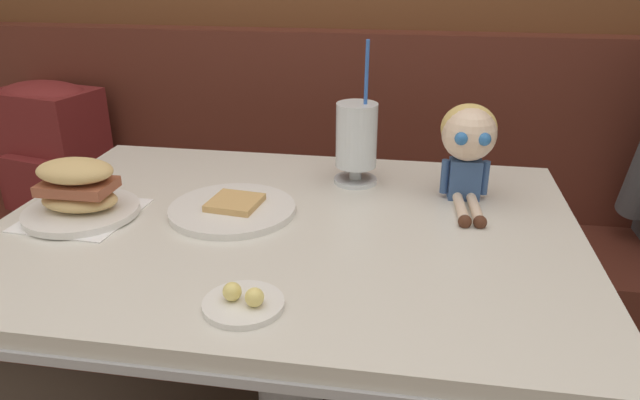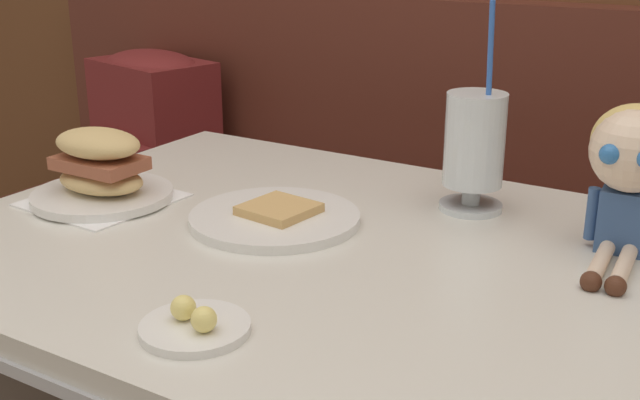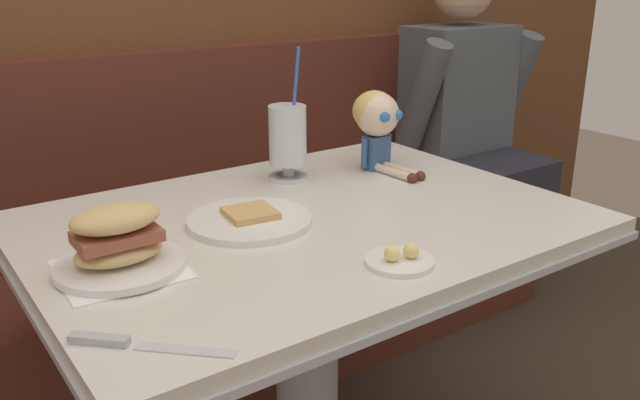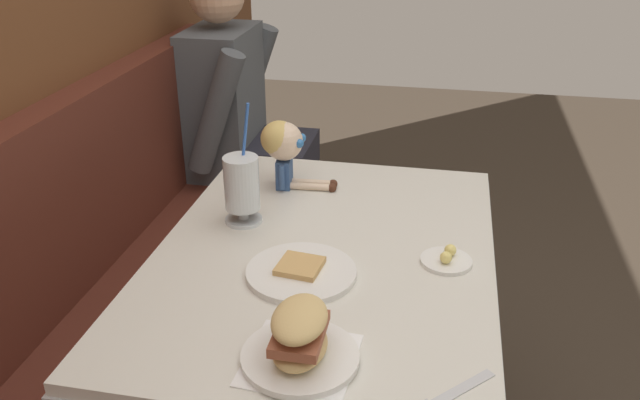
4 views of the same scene
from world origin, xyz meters
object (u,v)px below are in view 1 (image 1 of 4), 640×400
at_px(toast_plate, 233,209).
at_px(seated_doll, 469,139).
at_px(milkshake_glass, 356,139).
at_px(sandwich_plate, 79,194).
at_px(backpack, 51,145).
at_px(butter_saucer, 244,302).

distance_m(toast_plate, seated_doll, 0.49).
bearing_deg(milkshake_glass, toast_plate, -137.55).
bearing_deg(toast_plate, sandwich_plate, -167.65).
xyz_separation_m(seated_doll, backpack, (-1.23, 0.42, -0.21)).
xyz_separation_m(sandwich_plate, seated_doll, (0.74, 0.21, 0.08)).
height_order(butter_saucer, backpack, backpack).
bearing_deg(butter_saucer, seated_doll, 54.40).
bearing_deg(seated_doll, milkshake_glass, 167.46).
relative_size(sandwich_plate, backpack, 0.54).
bearing_deg(sandwich_plate, backpack, 127.44).
xyz_separation_m(sandwich_plate, backpack, (-0.49, 0.63, -0.13)).
bearing_deg(toast_plate, butter_saucer, -69.89).
bearing_deg(backpack, toast_plate, -36.52).
xyz_separation_m(toast_plate, sandwich_plate, (-0.29, -0.06, 0.04)).
xyz_separation_m(toast_plate, backpack, (-0.77, 0.57, -0.09)).
distance_m(milkshake_glass, backpack, 1.08).
bearing_deg(butter_saucer, toast_plate, 110.11).
xyz_separation_m(milkshake_glass, butter_saucer, (-0.11, -0.52, -0.09)).
distance_m(toast_plate, backpack, 0.97).
bearing_deg(sandwich_plate, butter_saucer, -32.47).
height_order(sandwich_plate, seated_doll, seated_doll).
relative_size(toast_plate, sandwich_plate, 1.14).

